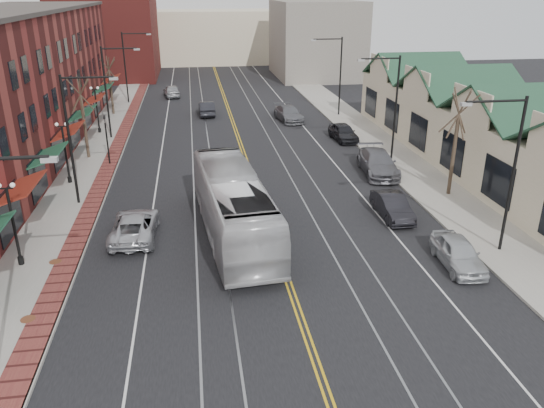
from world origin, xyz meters
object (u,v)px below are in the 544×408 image
object	(u,v)px
parked_car_a	(458,253)
parked_car_d	(343,132)
parked_suv	(135,226)
parked_car_c	(378,163)
transit_bus	(233,205)
parked_car_b	(392,206)

from	to	relation	value
parked_car_a	parked_car_d	bearing A→B (deg)	92.00
parked_suv	parked_car_d	bearing A→B (deg)	-131.42
parked_car_a	parked_car_c	size ratio (longest dim) A/B	0.73
parked_car_a	transit_bus	bearing A→B (deg)	157.95
transit_bus	parked_suv	bearing A→B (deg)	-10.52
parked_car_c	parked_car_b	bearing A→B (deg)	-97.43
transit_bus	parked_suv	xyz separation A→B (m)	(-5.43, 0.52, -1.08)
transit_bus	parked_car_c	size ratio (longest dim) A/B	2.24
transit_bus	parked_car_a	world-z (taller)	transit_bus
parked_car_d	parked_suv	bearing A→B (deg)	-137.24
parked_car_a	parked_car_c	bearing A→B (deg)	90.81
parked_suv	parked_car_a	distance (m)	17.04
parked_car_a	parked_car_b	world-z (taller)	parked_car_a
transit_bus	parked_car_d	world-z (taller)	transit_bus
parked_car_a	parked_car_b	xyz separation A→B (m)	(-1.07, 6.25, -0.02)
transit_bus	parked_suv	size ratio (longest dim) A/B	2.51
parked_suv	parked_car_d	xyz separation A→B (m)	(16.80, 17.77, 0.04)
parked_car_b	parked_car_c	xyz separation A→B (m)	(1.80, 7.84, 0.13)
parked_car_b	parked_suv	bearing A→B (deg)	-177.47
transit_bus	parked_car_b	xyz separation A→B (m)	(9.57, 1.10, -1.09)
parked_car_a	parked_suv	bearing A→B (deg)	164.33
parked_car_b	transit_bus	bearing A→B (deg)	-173.12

